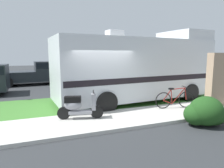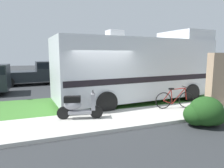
{
  "view_description": "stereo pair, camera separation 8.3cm",
  "coord_description": "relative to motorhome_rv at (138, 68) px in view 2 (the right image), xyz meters",
  "views": [
    {
      "loc": [
        -2.43,
        -7.45,
        2.33
      ],
      "look_at": [
        0.51,
        0.3,
        1.1
      ],
      "focal_mm": 31.59,
      "sensor_mm": 36.0,
      "label": 1
    },
    {
      "loc": [
        -2.35,
        -7.48,
        2.33
      ],
      "look_at": [
        0.51,
        0.3,
        1.1
      ],
      "focal_mm": 31.59,
      "sensor_mm": 36.0,
      "label": 2
    }
  ],
  "objects": [
    {
      "name": "bottle_spare",
      "position": [
        1.88,
        -2.67,
        -1.47
      ],
      "size": [
        0.07,
        0.07,
        0.25
      ],
      "color": "brown",
      "rests_on": "ground"
    },
    {
      "name": "pickup_truck_far",
      "position": [
        -4.54,
        8.06,
        -0.73
      ],
      "size": [
        5.81,
        2.48,
        1.8
      ],
      "color": "#1E2328",
      "rests_on": "ground"
    },
    {
      "name": "bicycle",
      "position": [
        0.64,
        -2.12,
        -1.19
      ],
      "size": [
        1.68,
        0.53,
        0.9
      ],
      "color": "black",
      "rests_on": "ground"
    },
    {
      "name": "sidewalk",
      "position": [
        -2.23,
        -2.45,
        -1.64
      ],
      "size": [
        24.0,
        2.0,
        0.12
      ],
      "color": "beige",
      "rests_on": "ground"
    },
    {
      "name": "ground_plane",
      "position": [
        -2.23,
        -1.25,
        -1.7
      ],
      "size": [
        80.0,
        80.0,
        0.0
      ],
      "primitive_type": "plane",
      "color": "#2D3033"
    },
    {
      "name": "bottle_green",
      "position": [
        2.85,
        -2.1,
        -1.46
      ],
      "size": [
        0.07,
        0.07,
        0.27
      ],
      "color": "brown",
      "rests_on": "ground"
    },
    {
      "name": "motorhome_rv",
      "position": [
        0.0,
        0.0,
        0.0
      ],
      "size": [
        8.09,
        3.3,
        3.57
      ],
      "color": "silver",
      "rests_on": "ground"
    },
    {
      "name": "bush_by_porch",
      "position": [
        0.42,
        -3.94,
        -1.24
      ],
      "size": [
        1.36,
        1.02,
        0.97
      ],
      "color": "#1E4719",
      "rests_on": "ground"
    },
    {
      "name": "grass_strip",
      "position": [
        -2.23,
        0.25,
        -1.66
      ],
      "size": [
        24.0,
        3.4,
        0.08
      ],
      "color": "#3D752D",
      "rests_on": "ground"
    },
    {
      "name": "scooter",
      "position": [
        -3.4,
        -2.1,
        -1.12
      ],
      "size": [
        1.56,
        0.64,
        0.97
      ],
      "color": "black",
      "rests_on": "ground"
    }
  ]
}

